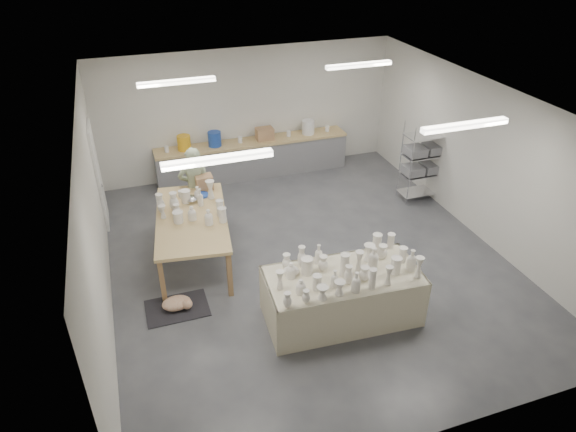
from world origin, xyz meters
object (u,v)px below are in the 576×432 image
object	(u,v)px
work_table	(192,212)
potter	(195,188)
drying_table	(342,294)
red_stool	(196,207)

from	to	relation	value
work_table	potter	bearing A→B (deg)	84.94
drying_table	potter	size ratio (longest dim) A/B	1.41
work_table	drying_table	bearing A→B (deg)	-44.71
work_table	red_stool	distance (m)	1.45
drying_table	red_stool	distance (m)	4.09
drying_table	work_table	world-z (taller)	work_table
potter	red_stool	xyz separation A→B (m)	(0.00, 0.27, -0.59)
potter	work_table	bearing A→B (deg)	86.12
drying_table	red_stool	bearing A→B (deg)	117.23
potter	red_stool	distance (m)	0.65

